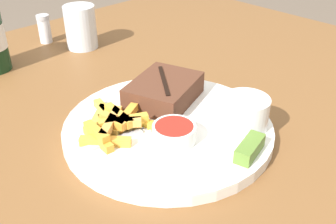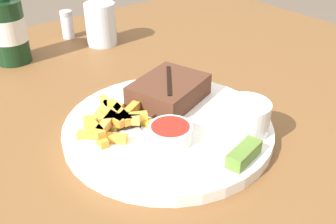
% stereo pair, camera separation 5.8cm
% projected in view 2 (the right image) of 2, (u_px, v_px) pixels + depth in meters
% --- Properties ---
extents(dining_table, '(1.32, 1.21, 0.74)m').
position_uv_depth(dining_table, '(168.00, 168.00, 0.64)').
color(dining_table, brown).
rests_on(dining_table, ground_plane).
extents(dinner_plate, '(0.32, 0.32, 0.02)m').
position_uv_depth(dinner_plate, '(168.00, 128.00, 0.60)').
color(dinner_plate, white).
rests_on(dinner_plate, dining_table).
extents(steak_portion, '(0.14, 0.13, 0.04)m').
position_uv_depth(steak_portion, '(169.00, 91.00, 0.65)').
color(steak_portion, '#512D1E').
rests_on(steak_portion, dinner_plate).
extents(fries_pile, '(0.11, 0.13, 0.02)m').
position_uv_depth(fries_pile, '(114.00, 120.00, 0.58)').
color(fries_pile, orange).
rests_on(fries_pile, dinner_plate).
extents(coleslaw_cup, '(0.07, 0.07, 0.05)m').
position_uv_depth(coleslaw_cup, '(246.00, 115.00, 0.56)').
color(coleslaw_cup, white).
rests_on(coleslaw_cup, dinner_plate).
extents(dipping_sauce_cup, '(0.06, 0.06, 0.02)m').
position_uv_depth(dipping_sauce_cup, '(170.00, 133.00, 0.55)').
color(dipping_sauce_cup, silver).
rests_on(dipping_sauce_cup, dinner_plate).
extents(pickle_spear, '(0.06, 0.04, 0.02)m').
position_uv_depth(pickle_spear, '(244.00, 154.00, 0.51)').
color(pickle_spear, '#567A2D').
rests_on(pickle_spear, dinner_plate).
extents(fork_utensil, '(0.13, 0.04, 0.00)m').
position_uv_depth(fork_utensil, '(115.00, 135.00, 0.56)').
color(fork_utensil, '#B7B7BC').
rests_on(fork_utensil, dinner_plate).
extents(beer_bottle, '(0.07, 0.07, 0.21)m').
position_uv_depth(beer_bottle, '(8.00, 28.00, 0.79)').
color(beer_bottle, '#143319').
rests_on(beer_bottle, dining_table).
extents(drinking_glass, '(0.07, 0.07, 0.09)m').
position_uv_depth(drinking_glass, '(101.00, 24.00, 0.89)').
color(drinking_glass, silver).
rests_on(drinking_glass, dining_table).
extents(salt_shaker, '(0.03, 0.03, 0.07)m').
position_uv_depth(salt_shaker, '(67.00, 24.00, 0.93)').
color(salt_shaker, white).
rests_on(salt_shaker, dining_table).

